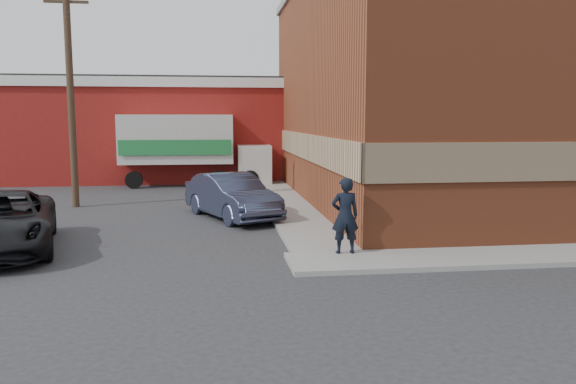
{
  "coord_description": "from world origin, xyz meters",
  "views": [
    {
      "loc": [
        -2.18,
        -13.4,
        3.38
      ],
      "look_at": [
        -0.17,
        1.74,
        1.39
      ],
      "focal_mm": 35.0,
      "sensor_mm": 36.0,
      "label": 1
    }
  ],
  "objects_px": {
    "sedan": "(232,196)",
    "box_truck": "(191,145)",
    "brick_building": "(472,88)",
    "suv_a": "(0,222)",
    "warehouse": "(146,129)",
    "man": "(345,215)",
    "utility_pole": "(70,83)"
  },
  "relations": [
    {
      "from": "man",
      "to": "sedan",
      "type": "xyz_separation_m",
      "value": [
        -2.55,
        5.93,
        -0.29
      ]
    },
    {
      "from": "sedan",
      "to": "suv_a",
      "type": "relative_size",
      "value": 0.85
    },
    {
      "from": "warehouse",
      "to": "man",
      "type": "bearing_deg",
      "value": -71.01
    },
    {
      "from": "man",
      "to": "box_truck",
      "type": "xyz_separation_m",
      "value": [
        -4.27,
        15.83,
        1.02
      ]
    },
    {
      "from": "brick_building",
      "to": "sedan",
      "type": "xyz_separation_m",
      "value": [
        -10.08,
        -3.32,
        -3.92
      ]
    },
    {
      "from": "brick_building",
      "to": "suv_a",
      "type": "xyz_separation_m",
      "value": [
        -16.11,
        -7.44,
        -3.92
      ]
    },
    {
      "from": "utility_pole",
      "to": "man",
      "type": "xyz_separation_m",
      "value": [
        8.47,
        -9.25,
        -3.69
      ]
    },
    {
      "from": "brick_building",
      "to": "box_truck",
      "type": "xyz_separation_m",
      "value": [
        -11.79,
        6.59,
        -2.61
      ]
    },
    {
      "from": "brick_building",
      "to": "man",
      "type": "height_order",
      "value": "brick_building"
    },
    {
      "from": "brick_building",
      "to": "warehouse",
      "type": "bearing_deg",
      "value": 142.8
    },
    {
      "from": "box_truck",
      "to": "brick_building",
      "type": "bearing_deg",
      "value": -28.74
    },
    {
      "from": "utility_pole",
      "to": "sedan",
      "type": "distance_m",
      "value": 7.87
    },
    {
      "from": "brick_building",
      "to": "man",
      "type": "relative_size",
      "value": 9.77
    },
    {
      "from": "brick_building",
      "to": "man",
      "type": "distance_m",
      "value": 12.46
    },
    {
      "from": "sedan",
      "to": "box_truck",
      "type": "xyz_separation_m",
      "value": [
        -1.71,
        9.9,
        1.31
      ]
    },
    {
      "from": "sedan",
      "to": "suv_a",
      "type": "xyz_separation_m",
      "value": [
        -6.03,
        -4.12,
        -0.01
      ]
    },
    {
      "from": "utility_pole",
      "to": "brick_building",
      "type": "bearing_deg",
      "value": -0.02
    },
    {
      "from": "brick_building",
      "to": "warehouse",
      "type": "relative_size",
      "value": 1.12
    },
    {
      "from": "utility_pole",
      "to": "suv_a",
      "type": "bearing_deg",
      "value": -90.88
    },
    {
      "from": "utility_pole",
      "to": "suv_a",
      "type": "relative_size",
      "value": 1.64
    },
    {
      "from": "warehouse",
      "to": "man",
      "type": "xyz_separation_m",
      "value": [
        6.97,
        -20.25,
        -1.76
      ]
    },
    {
      "from": "sedan",
      "to": "brick_building",
      "type": "bearing_deg",
      "value": -5.59
    },
    {
      "from": "warehouse",
      "to": "man",
      "type": "relative_size",
      "value": 8.73
    },
    {
      "from": "brick_building",
      "to": "utility_pole",
      "type": "xyz_separation_m",
      "value": [
        -16.0,
        0.0,
        0.06
      ]
    },
    {
      "from": "utility_pole",
      "to": "sedan",
      "type": "relative_size",
      "value": 1.93
    },
    {
      "from": "suv_a",
      "to": "man",
      "type": "bearing_deg",
      "value": -25.51
    },
    {
      "from": "sedan",
      "to": "box_truck",
      "type": "height_order",
      "value": "box_truck"
    },
    {
      "from": "warehouse",
      "to": "box_truck",
      "type": "distance_m",
      "value": 5.23
    },
    {
      "from": "warehouse",
      "to": "sedan",
      "type": "bearing_deg",
      "value": -72.86
    },
    {
      "from": "utility_pole",
      "to": "box_truck",
      "type": "xyz_separation_m",
      "value": [
        4.2,
        6.58,
        -2.67
      ]
    },
    {
      "from": "box_truck",
      "to": "suv_a",
      "type": "bearing_deg",
      "value": -106.65
    },
    {
      "from": "sedan",
      "to": "warehouse",
      "type": "bearing_deg",
      "value": 83.34
    }
  ]
}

